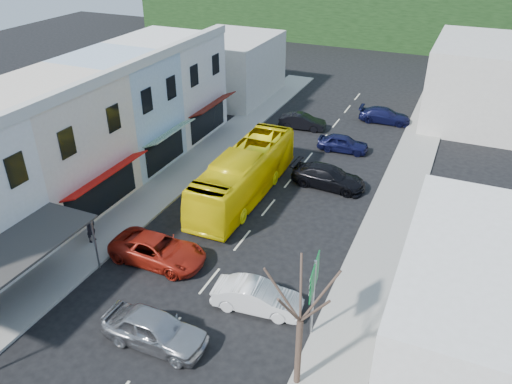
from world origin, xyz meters
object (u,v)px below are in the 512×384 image
object	(u,v)px
car_silver	(155,331)
direction_sign	(313,299)
street_tree	(300,321)
car_white	(257,297)
bus	(244,175)
pedestrian_left	(91,228)
car_red	(158,251)
traffic_signal	(426,85)

from	to	relation	value
car_silver	direction_sign	size ratio (longest dim) A/B	1.05
direction_sign	street_tree	xyz separation A→B (m)	(0.33, -2.78, 1.33)
car_silver	car_white	size ratio (longest dim) A/B	1.00
bus	pedestrian_left	size ratio (longest dim) A/B	6.82
car_white	pedestrian_left	distance (m)	10.93
car_red	traffic_signal	bearing A→B (deg)	-17.95
car_white	traffic_signal	world-z (taller)	traffic_signal
car_white	pedestrian_left	world-z (taller)	pedestrian_left
pedestrian_left	street_tree	distance (m)	15.01
car_silver	bus	bearing A→B (deg)	7.59
car_red	pedestrian_left	size ratio (longest dim) A/B	2.71
car_red	bus	bearing A→B (deg)	-8.33
bus	car_red	xyz separation A→B (m)	(-1.27, -8.40, -0.85)
car_white	street_tree	distance (m)	5.41
car_red	pedestrian_left	world-z (taller)	pedestrian_left
car_silver	car_white	bearing A→B (deg)	-40.61
traffic_signal	street_tree	bearing A→B (deg)	98.64
bus	street_tree	distance (m)	15.59
bus	direction_sign	world-z (taller)	direction_sign
bus	traffic_signal	xyz separation A→B (m)	(8.66, 21.78, 0.89)
pedestrian_left	direction_sign	size ratio (longest dim) A/B	0.41
pedestrian_left	direction_sign	bearing A→B (deg)	-97.73
car_silver	car_red	world-z (taller)	same
car_red	car_white	bearing A→B (deg)	-100.73
bus	pedestrian_left	distance (m)	10.24
street_tree	traffic_signal	xyz separation A→B (m)	(0.30, 34.81, -0.98)
car_red	traffic_signal	size ratio (longest dim) A/B	0.94
car_red	direction_sign	world-z (taller)	direction_sign
car_silver	direction_sign	distance (m)	7.06
car_white	pedestrian_left	xyz separation A→B (m)	(-10.86, 1.17, 0.30)
pedestrian_left	traffic_signal	xyz separation A→B (m)	(14.39, 30.25, 1.44)
car_red	street_tree	bearing A→B (deg)	-115.44
direction_sign	traffic_signal	distance (m)	32.04
car_silver	traffic_signal	size ratio (longest dim) A/B	0.90
car_red	traffic_signal	world-z (taller)	traffic_signal
car_white	street_tree	xyz separation A→B (m)	(3.23, -3.39, 2.72)
car_red	traffic_signal	xyz separation A→B (m)	(9.93, 30.18, 1.74)
bus	car_red	distance (m)	8.54
car_silver	pedestrian_left	size ratio (longest dim) A/B	2.59
car_silver	car_white	distance (m)	5.00
car_silver	pedestrian_left	world-z (taller)	pedestrian_left
pedestrian_left	street_tree	size ratio (longest dim) A/B	0.25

